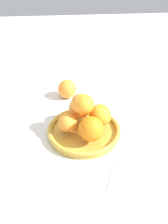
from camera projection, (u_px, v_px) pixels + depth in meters
name	position (u px, v px, depth m)	size (l,w,h in m)	color
ground_plane	(84.00, 134.00, 0.79)	(4.00, 4.00, 0.00)	silver
fruit_bowl	(84.00, 130.00, 0.78)	(0.26, 0.26, 0.03)	gold
orange_pile	(86.00, 115.00, 0.74)	(0.20, 0.19, 0.13)	orange
stray_orange	(67.00, 89.00, 0.97)	(0.08, 0.08, 0.08)	orange
napkin_folded	(131.00, 179.00, 0.62)	(0.12, 0.12, 0.01)	white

